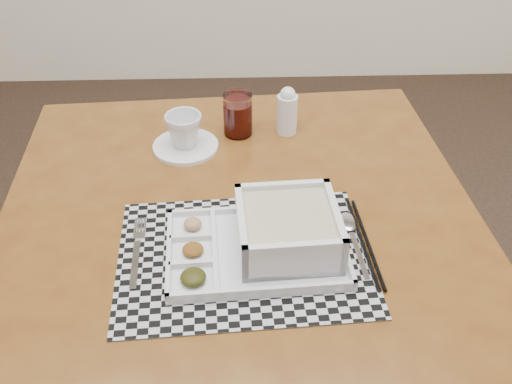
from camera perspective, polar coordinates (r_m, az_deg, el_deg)
dining_table at (r=1.18m, az=-1.61°, el=-4.56°), size 1.00×1.00×0.71m
placemat at (r=1.03m, az=-1.23°, el=-6.44°), size 0.47×0.36×0.00m
serving_tray at (r=1.02m, az=2.18°, el=-4.43°), size 0.33×0.24×0.09m
fork at (r=1.06m, az=-11.76°, el=-5.66°), size 0.03×0.19×0.00m
spoon at (r=1.10m, az=9.35°, el=-3.42°), size 0.04×0.18×0.01m
chopsticks at (r=1.07m, az=10.85°, el=-4.99°), size 0.03×0.24×0.01m
saucer at (r=1.32m, az=-7.05°, el=4.54°), size 0.15×0.15×0.01m
cup at (r=1.30m, az=-7.20°, el=6.15°), size 0.10×0.10×0.08m
juice_glass at (r=1.34m, az=-1.83°, el=7.59°), size 0.07×0.07×0.10m
creamer_bottle at (r=1.35m, az=3.13°, el=8.09°), size 0.05×0.05×0.12m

